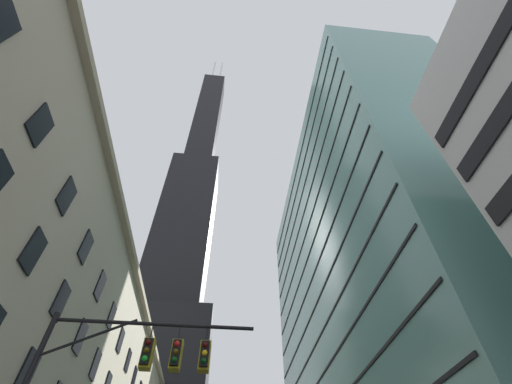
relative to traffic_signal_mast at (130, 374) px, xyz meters
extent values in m
cube|color=tan|center=(-6.86, 24.75, 17.32)|extent=(0.70, 72.63, 0.60)
cube|color=black|center=(-7.06, 7.44, 2.42)|extent=(0.14, 1.40, 2.20)
cube|color=black|center=(-7.06, 2.44, 6.62)|extent=(0.14, 1.40, 2.20)
cube|color=black|center=(-7.06, 7.44, 6.62)|extent=(0.14, 1.40, 2.20)
cube|color=black|center=(-7.06, 12.44, 6.62)|extent=(0.14, 1.40, 2.20)
cube|color=black|center=(-7.06, 17.44, 6.62)|extent=(0.14, 1.40, 2.20)
cube|color=black|center=(-7.06, -7.56, 10.82)|extent=(0.14, 1.40, 2.20)
cube|color=black|center=(-7.06, -2.56, 10.82)|extent=(0.14, 1.40, 2.20)
cube|color=black|center=(-7.06, 2.44, 10.82)|extent=(0.14, 1.40, 2.20)
cube|color=black|center=(-7.06, 7.44, 10.82)|extent=(0.14, 1.40, 2.20)
cube|color=black|center=(-7.06, 12.44, 10.82)|extent=(0.14, 1.40, 2.20)
cube|color=black|center=(-7.06, 17.44, 10.82)|extent=(0.14, 1.40, 2.20)
cube|color=black|center=(-7.06, 22.44, 10.82)|extent=(0.14, 1.40, 2.20)
cube|color=black|center=(-7.06, 27.44, 10.82)|extent=(0.14, 1.40, 2.20)
cube|color=black|center=(-7.06, 32.44, 10.82)|extent=(0.14, 1.40, 2.20)
cube|color=black|center=(-10.44, 66.26, 62.61)|extent=(15.58, 15.58, 57.59)
cube|color=black|center=(-10.44, 66.26, 127.40)|extent=(10.01, 10.01, 71.99)
cylinder|color=silver|center=(-12.44, 66.26, 177.58)|extent=(1.20, 1.20, 28.38)
cylinder|color=silver|center=(-8.43, 66.26, 177.58)|extent=(1.20, 1.20, 28.38)
cube|color=black|center=(14.84, -7.96, 12.22)|extent=(0.16, 10.40, 1.10)
cube|color=slate|center=(22.97, 27.22, 22.06)|extent=(16.15, 51.12, 55.69)
cube|color=black|center=(14.85, 27.22, 10.22)|extent=(0.12, 50.12, 0.24)
cube|color=black|center=(14.85, 27.22, 14.22)|extent=(0.12, 50.12, 0.24)
cube|color=black|center=(14.85, 27.22, 18.22)|extent=(0.12, 50.12, 0.24)
cube|color=black|center=(14.85, 27.22, 22.22)|extent=(0.12, 50.12, 0.24)
cube|color=black|center=(14.85, 27.22, 26.22)|extent=(0.12, 50.12, 0.24)
cube|color=black|center=(14.85, 27.22, 30.22)|extent=(0.12, 50.12, 0.24)
cube|color=black|center=(14.85, 27.22, 34.22)|extent=(0.12, 50.12, 0.24)
cube|color=black|center=(14.85, 27.22, 38.22)|extent=(0.12, 50.12, 0.24)
cube|color=black|center=(14.85, 27.22, 42.22)|extent=(0.12, 50.12, 0.24)
cube|color=black|center=(14.85, 27.22, 46.22)|extent=(0.12, 50.12, 0.24)
cylinder|color=black|center=(0.51, -0.05, 1.78)|extent=(7.47, 0.14, 0.14)
cylinder|color=black|center=(-1.73, -0.05, 1.18)|extent=(3.07, 0.10, 1.55)
cylinder|color=black|center=(0.42, -0.05, 1.48)|extent=(0.04, 0.04, 0.60)
cube|color=black|center=(0.42, -0.05, 0.73)|extent=(0.30, 0.30, 0.90)
cube|color=olive|center=(0.42, 0.12, 0.73)|extent=(0.40, 0.40, 1.04)
sphere|color=#450808|center=(0.42, -0.21, 1.01)|extent=(0.20, 0.20, 0.20)
sphere|color=#4B3A08|center=(0.42, -0.21, 0.73)|extent=(0.20, 0.20, 0.20)
sphere|color=green|center=(0.42, -0.21, 0.45)|extent=(0.20, 0.20, 0.20)
cylinder|color=black|center=(1.45, -0.05, 1.48)|extent=(0.04, 0.04, 0.60)
cube|color=black|center=(1.45, -0.05, 0.73)|extent=(0.30, 0.30, 0.90)
cube|color=olive|center=(1.45, 0.12, 0.73)|extent=(0.40, 0.40, 1.04)
sphere|color=red|center=(1.45, -0.21, 1.01)|extent=(0.20, 0.20, 0.20)
sphere|color=#4B3A08|center=(1.45, -0.21, 0.73)|extent=(0.20, 0.20, 0.20)
sphere|color=#083D10|center=(1.45, -0.21, 0.45)|extent=(0.20, 0.20, 0.20)
cylinder|color=black|center=(2.47, -0.05, 1.48)|extent=(0.04, 0.04, 0.60)
cube|color=black|center=(2.47, -0.05, 0.73)|extent=(0.30, 0.30, 0.90)
cube|color=olive|center=(2.47, 0.12, 0.73)|extent=(0.40, 0.40, 1.04)
sphere|color=#450808|center=(2.47, -0.21, 1.01)|extent=(0.20, 0.20, 0.20)
sphere|color=yellow|center=(2.47, -0.21, 0.73)|extent=(0.20, 0.20, 0.20)
sphere|color=#083D10|center=(2.47, -0.21, 0.45)|extent=(0.20, 0.20, 0.20)
camera|label=1|loc=(3.04, -12.83, -4.40)|focal=23.87mm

